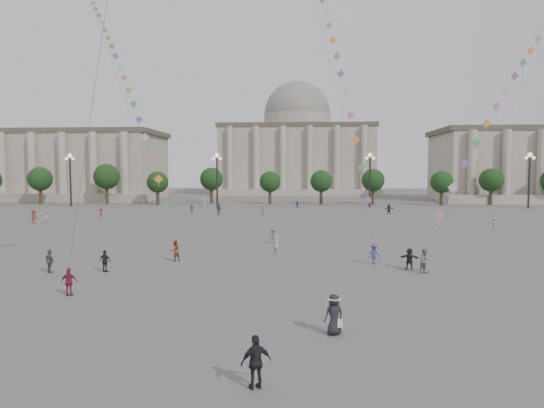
{
  "coord_description": "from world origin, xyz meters",
  "views": [
    {
      "loc": [
        2.16,
        -25.2,
        7.04
      ],
      "look_at": [
        -0.28,
        12.0,
        4.53
      ],
      "focal_mm": 32.0,
      "sensor_mm": 36.0,
      "label": 1
    }
  ],
  "objects": [
    {
      "name": "tourist_0",
      "position": [
        -11.07,
        1.02,
        0.79
      ],
      "size": [
        0.95,
        0.44,
        1.58
      ],
      "primitive_type": "imported",
      "rotation": [
        0.0,
        0.0,
        3.2
      ],
      "color": "maroon",
      "rests_on": "ground"
    },
    {
      "name": "kite_train_west",
      "position": [
        -21.83,
        34.41,
        22.36
      ],
      "size": [
        26.25,
        41.45,
        63.05
      ],
      "color": "#3F3F3F",
      "rests_on": "ground"
    },
    {
      "name": "person_crowd_1",
      "position": [
        -32.91,
        38.64,
        0.78
      ],
      "size": [
        0.96,
        0.92,
        1.55
      ],
      "primitive_type": "imported",
      "rotation": [
        0.0,
        0.0,
        2.5
      ],
      "color": "silver",
      "rests_on": "ground"
    },
    {
      "name": "person_crowd_12",
      "position": [
        -11.7,
        52.98,
        0.96
      ],
      "size": [
        1.59,
        1.73,
        1.93
      ],
      "primitive_type": "imported",
      "rotation": [
        0.0,
        0.0,
        2.27
      ],
      "color": "#5E5E62",
      "rests_on": "ground"
    },
    {
      "name": "ground",
      "position": [
        0.0,
        0.0,
        0.0
      ],
      "size": [
        360.0,
        360.0,
        0.0
      ],
      "primitive_type": "plane",
      "color": "#5D5A57",
      "rests_on": "ground"
    },
    {
      "name": "tourist_4",
      "position": [
        0.65,
        -10.0,
        0.89
      ],
      "size": [
        1.12,
        0.84,
        1.77
      ],
      "primitive_type": "imported",
      "rotation": [
        0.0,
        0.0,
        3.58
      ],
      "color": "black",
      "rests_on": "ground"
    },
    {
      "name": "hat_person",
      "position": [
        3.49,
        -4.59,
        0.92
      ],
      "size": [
        1.02,
        0.88,
        1.77
      ],
      "color": "black",
      "rests_on": "ground"
    },
    {
      "name": "person_crowd_3",
      "position": [
        9.8,
        9.92,
        0.77
      ],
      "size": [
        1.48,
        0.72,
        1.53
      ],
      "primitive_type": "imported",
      "rotation": [
        0.0,
        0.0,
        2.95
      ],
      "color": "#232228",
      "rests_on": "ground"
    },
    {
      "name": "person_crowd_4",
      "position": [
        -4.5,
        52.44,
        0.87
      ],
      "size": [
        1.24,
        1.65,
        1.74
      ],
      "primitive_type": "imported",
      "rotation": [
        0.0,
        0.0,
        4.2
      ],
      "color": "beige",
      "rests_on": "ground"
    },
    {
      "name": "hall_central",
      "position": [
        0.0,
        129.22,
        14.23
      ],
      "size": [
        48.3,
        34.3,
        35.5
      ],
      "color": "#AB9F8F",
      "rests_on": "ground"
    },
    {
      "name": "person_crowd_9",
      "position": [
        16.2,
        55.32,
        0.84
      ],
      "size": [
        1.62,
        0.72,
        1.69
      ],
      "primitive_type": "imported",
      "rotation": [
        0.0,
        0.0,
        0.15
      ],
      "color": "#222328",
      "rests_on": "ground"
    },
    {
      "name": "lamp_post_mid_west",
      "position": [
        -15.0,
        70.0,
        7.35
      ],
      "size": [
        2.0,
        0.9,
        10.65
      ],
      "color": "#262628",
      "rests_on": "ground"
    },
    {
      "name": "tourist_1",
      "position": [
        -11.68,
        7.46,
        0.78
      ],
      "size": [
        0.98,
        0.62,
        1.55
      ],
      "primitive_type": "imported",
      "rotation": [
        0.0,
        0.0,
        2.85
      ],
      "color": "#222227",
      "rests_on": "ground"
    },
    {
      "name": "person_crowd_10",
      "position": [
        -17.16,
        68.0,
        0.92
      ],
      "size": [
        0.59,
        0.76,
        1.85
      ],
      "primitive_type": "imported",
      "rotation": [
        0.0,
        0.0,
        1.81
      ],
      "color": "silver",
      "rests_on": "ground"
    },
    {
      "name": "hall_west",
      "position": [
        -75.0,
        93.89,
        8.43
      ],
      "size": [
        84.0,
        26.22,
        17.2
      ],
      "color": "#AB9F8F",
      "rests_on": "ground"
    },
    {
      "name": "person_crowd_13",
      "position": [
        -0.12,
        15.3,
        0.82
      ],
      "size": [
        0.71,
        0.66,
        1.63
      ],
      "primitive_type": "imported",
      "rotation": [
        0.0,
        0.0,
        2.53
      ],
      "color": "#B2B2AE",
      "rests_on": "ground"
    },
    {
      "name": "person_crowd_2",
      "position": [
        -33.9,
        37.08,
        0.97
      ],
      "size": [
        1.25,
        1.45,
        1.95
      ],
      "primitive_type": "imported",
      "rotation": [
        0.0,
        0.0,
        1.06
      ],
      "color": "maroon",
      "rests_on": "ground"
    },
    {
      "name": "kite_flyer_0",
      "position": [
        -7.92,
        11.94,
        0.83
      ],
      "size": [
        1.02,
        1.01,
        1.66
      ],
      "primitive_type": "imported",
      "rotation": [
        0.0,
        0.0,
        3.89
      ],
      "color": "brown",
      "rests_on": "ground"
    },
    {
      "name": "kite_flyer_2",
      "position": [
        10.56,
        8.56,
        0.85
      ],
      "size": [
        1.04,
        0.97,
        1.71
      ],
      "primitive_type": "imported",
      "rotation": [
        0.0,
        0.0,
        0.5
      ],
      "color": "slate",
      "rests_on": "ground"
    },
    {
      "name": "lamp_post_far_west",
      "position": [
        -45.0,
        70.0,
        7.35
      ],
      "size": [
        2.0,
        0.9,
        10.65
      ],
      "color": "#262628",
      "rests_on": "ground"
    },
    {
      "name": "kite_flyer_1",
      "position": [
        7.52,
        11.64,
        0.78
      ],
      "size": [
        1.16,
        1.0,
        1.56
      ],
      "primitive_type": "imported",
      "rotation": [
        0.0,
        0.0,
        0.52
      ],
      "color": "navy",
      "rests_on": "ground"
    },
    {
      "name": "tree_row",
      "position": [
        0.0,
        78.0,
        5.39
      ],
      "size": [
        137.12,
        5.12,
        8.0
      ],
      "color": "#332319",
      "rests_on": "ground"
    },
    {
      "name": "person_crowd_7",
      "position": [
        25.15,
        34.59,
        0.76
      ],
      "size": [
        1.47,
        0.74,
        1.52
      ],
      "primitive_type": "imported",
      "rotation": [
        0.0,
        0.0,
        2.93
      ],
      "color": "white",
      "rests_on": "ground"
    },
    {
      "name": "person_crowd_16",
      "position": [
        -16.46,
        54.29,
        0.8
      ],
      "size": [
        0.97,
        0.45,
        1.61
      ],
      "primitive_type": "imported",
      "rotation": [
        0.0,
        0.0,
        6.22
      ],
      "color": "slate",
      "rests_on": "ground"
    },
    {
      "name": "person_crowd_0",
      "position": [
        0.93,
        66.12,
        0.78
      ],
      "size": [
        0.97,
        0.53,
        1.57
      ],
      "primitive_type": "imported",
      "rotation": [
        0.0,
        0.0,
        0.17
      ],
      "color": "#344C76",
      "rests_on": "ground"
    },
    {
      "name": "person_crowd_6",
      "position": [
        -0.8,
        21.53,
        0.77
      ],
      "size": [
        1.03,
        0.62,
        1.54
      ],
      "primitive_type": "imported",
      "rotation": [
        0.0,
        0.0,
        0.05
      ],
      "color": "slate",
      "rests_on": "ground"
    },
    {
      "name": "lamp_post_far_east",
      "position": [
        45.0,
        70.0,
        7.35
      ],
      "size": [
        2.0,
        0.9,
        10.65
      ],
      "color": "#262628",
      "rests_on": "ground"
    },
    {
      "name": "person_crowd_17",
      "position": [
        -27.49,
        43.82,
        0.85
      ],
      "size": [
        1.05,
        1.26,
        1.7
      ],
      "primitive_type": "imported",
      "rotation": [
        0.0,
        0.0,
        2.02
      ],
      "color": "maroon",
      "rests_on": "ground"
    },
    {
      "name": "lamp_post_mid_east",
      "position": [
        15.0,
        70.0,
        7.35
      ],
      "size": [
        2.0,
        0.9,
        10.65
      ],
      "color": "#262628",
      "rests_on": "ground"
    },
    {
      "name": "tourist_3",
      "position": [
        -15.38,
        6.91,
        0.83
      ],
      "size": [
        1.03,
        0.86,
        1.65
      ],
      "primitive_type": "imported",
      "rotation": [
        0.0,
        0.0,
        2.58
      ],
      "color": "#58575C",
      "rests_on": "ground"
    }
  ]
}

